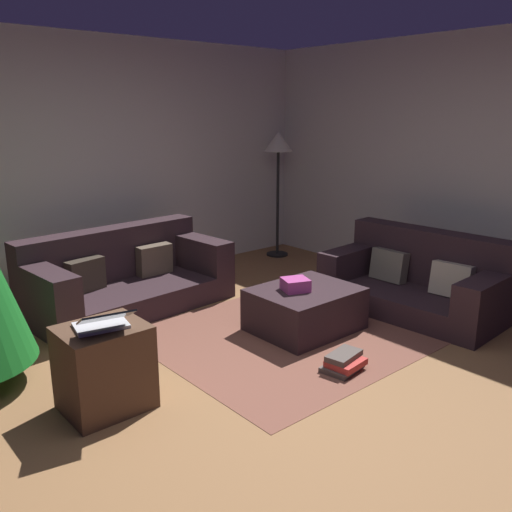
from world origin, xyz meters
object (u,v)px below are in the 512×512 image
at_px(side_table, 104,368).
at_px(book_stack, 344,362).
at_px(couch_left, 124,278).
at_px(laptop, 103,322).
at_px(gift_box, 295,285).
at_px(corner_lamp, 278,151).
at_px(couch_right, 418,281).
at_px(ottoman, 305,309).
at_px(tv_remote, 291,287).

relative_size(side_table, book_stack, 1.63).
relative_size(couch_left, side_table, 3.53).
bearing_deg(laptop, gift_box, 5.11).
bearing_deg(book_stack, corner_lamp, 55.66).
xyz_separation_m(gift_box, corner_lamp, (1.62, 1.97, 0.93)).
relative_size(couch_right, gift_box, 7.96).
relative_size(ottoman, book_stack, 2.56).
bearing_deg(laptop, corner_lamp, 31.89).
height_order(ottoman, tv_remote, tv_remote).
xyz_separation_m(couch_left, book_stack, (0.57, -2.27, -0.22)).
distance_m(couch_left, book_stack, 2.35).
distance_m(tv_remote, book_stack, 0.91).
bearing_deg(corner_lamp, side_table, -148.74).
bearing_deg(couch_left, ottoman, 115.98).
xyz_separation_m(ottoman, laptop, (-1.90, -0.14, 0.42)).
relative_size(tv_remote, side_table, 0.29).
bearing_deg(gift_box, laptop, -174.89).
height_order(gift_box, tv_remote, gift_box).
bearing_deg(corner_lamp, book_stack, -124.34).
bearing_deg(couch_right, tv_remote, 67.46).
xyz_separation_m(couch_right, ottoman, (-1.17, 0.35, -0.10)).
bearing_deg(book_stack, side_table, 157.16).
bearing_deg(ottoman, gift_box, 166.31).
relative_size(ottoman, corner_lamp, 0.55).
bearing_deg(side_table, ottoman, 2.37).
xyz_separation_m(book_stack, corner_lamp, (1.86, 2.72, 1.29)).
xyz_separation_m(tv_remote, book_stack, (-0.25, -0.82, -0.32)).
bearing_deg(laptop, couch_left, 59.39).
height_order(gift_box, corner_lamp, corner_lamp).
bearing_deg(side_table, tv_remote, 5.30).
distance_m(gift_box, laptop, 1.81).
relative_size(side_table, corner_lamp, 0.35).
distance_m(ottoman, gift_box, 0.26).
bearing_deg(gift_box, tv_remote, 83.49).
height_order(ottoman, book_stack, ottoman).
height_order(couch_right, corner_lamp, corner_lamp).
xyz_separation_m(side_table, corner_lamp, (3.41, 2.07, 1.07)).
bearing_deg(laptop, ottoman, 4.13).
relative_size(gift_box, book_stack, 0.62).
bearing_deg(ottoman, couch_left, 120.30).
height_order(gift_box, book_stack, gift_box).
xyz_separation_m(couch_right, book_stack, (-1.50, -0.38, -0.22)).
bearing_deg(gift_box, book_stack, -107.54).
distance_m(tv_remote, corner_lamp, 2.67).
xyz_separation_m(ottoman, gift_box, (-0.10, 0.02, 0.24)).
relative_size(couch_left, corner_lamp, 1.23).
xyz_separation_m(gift_box, tv_remote, (0.01, 0.06, -0.04)).
xyz_separation_m(couch_left, couch_right, (2.07, -1.90, -0.00)).
bearing_deg(couch_left, corner_lamp, -173.88).
bearing_deg(side_table, laptop, -101.62).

